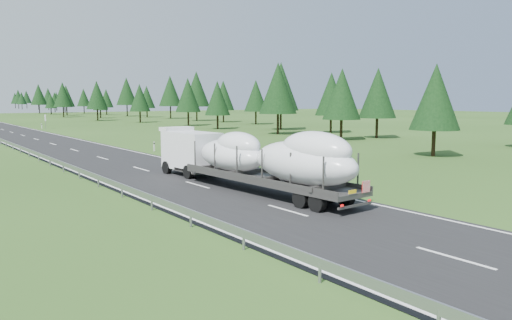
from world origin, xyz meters
TOP-DOWN VIEW (x-y plane):
  - ground at (0.00, 0.00)m, footprint 400.00×400.00m
  - highway_sign at (7.20, 80.00)m, footprint 0.08×0.90m
  - tree_line_right at (40.54, 125.01)m, footprint 28.10×353.23m
  - boat_truck at (1.75, 5.46)m, footprint 3.29×18.37m

SIDE VIEW (x-z plane):
  - ground at x=0.00m, z-range 0.00..0.00m
  - highway_sign at x=7.20m, z-range 0.51..3.11m
  - boat_truck at x=1.75m, z-range 0.14..3.96m
  - tree_line_right at x=40.54m, z-range 0.46..12.99m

